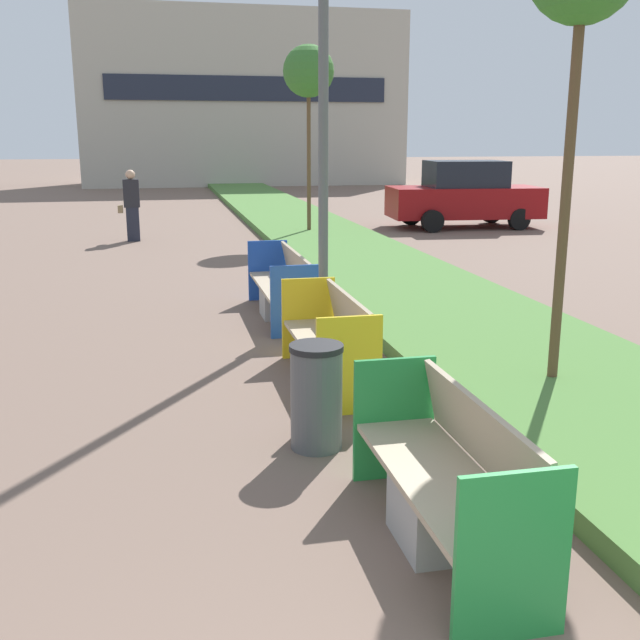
{
  "coord_description": "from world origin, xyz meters",
  "views": [
    {
      "loc": [
        -0.75,
        -0.95,
        2.52
      ],
      "look_at": [
        0.9,
        6.67,
        0.6
      ],
      "focal_mm": 42.0,
      "sensor_mm": 36.0,
      "label": 1
    }
  ],
  "objects_px": {
    "bench_yellow_frame": "(330,349)",
    "parked_car_distant": "(464,195)",
    "bench_blue_frame": "(283,291)",
    "sapling_tree_far": "(309,73)",
    "pedestrian_walking": "(132,205)",
    "bench_green_frame": "(446,490)",
    "litter_bin": "(316,396)"
  },
  "relations": [
    {
      "from": "bench_green_frame",
      "to": "pedestrian_walking",
      "type": "xyz_separation_m",
      "value": [
        -2.3,
        14.95,
        0.52
      ]
    },
    {
      "from": "parked_car_distant",
      "to": "bench_blue_frame",
      "type": "bearing_deg",
      "value": -120.43
    },
    {
      "from": "pedestrian_walking",
      "to": "litter_bin",
      "type": "bearing_deg",
      "value": -82.23
    },
    {
      "from": "bench_blue_frame",
      "to": "sapling_tree_far",
      "type": "height_order",
      "value": "sapling_tree_far"
    },
    {
      "from": "sapling_tree_far",
      "to": "pedestrian_walking",
      "type": "relative_size",
      "value": 2.72
    },
    {
      "from": "litter_bin",
      "to": "parked_car_distant",
      "type": "bearing_deg",
      "value": 62.97
    },
    {
      "from": "bench_yellow_frame",
      "to": "sapling_tree_far",
      "type": "bearing_deg",
      "value": 79.68
    },
    {
      "from": "sapling_tree_far",
      "to": "parked_car_distant",
      "type": "distance_m",
      "value": 5.72
    },
    {
      "from": "bench_green_frame",
      "to": "pedestrian_walking",
      "type": "distance_m",
      "value": 15.14
    },
    {
      "from": "bench_blue_frame",
      "to": "sapling_tree_far",
      "type": "distance_m",
      "value": 9.54
    },
    {
      "from": "sapling_tree_far",
      "to": "bench_green_frame",
      "type": "bearing_deg",
      "value": -98.08
    },
    {
      "from": "litter_bin",
      "to": "sapling_tree_far",
      "type": "bearing_deg",
      "value": 78.89
    },
    {
      "from": "bench_green_frame",
      "to": "parked_car_distant",
      "type": "relative_size",
      "value": 0.46
    },
    {
      "from": "sapling_tree_far",
      "to": "pedestrian_walking",
      "type": "xyz_separation_m",
      "value": [
        -4.41,
        0.1,
        -3.15
      ]
    },
    {
      "from": "bench_green_frame",
      "to": "pedestrian_walking",
      "type": "height_order",
      "value": "pedestrian_walking"
    },
    {
      "from": "pedestrian_walking",
      "to": "parked_car_distant",
      "type": "height_order",
      "value": "parked_car_distant"
    },
    {
      "from": "litter_bin",
      "to": "sapling_tree_far",
      "type": "xyz_separation_m",
      "value": [
        2.59,
        13.21,
        3.59
      ]
    },
    {
      "from": "bench_blue_frame",
      "to": "parked_car_distant",
      "type": "xyz_separation_m",
      "value": [
        6.78,
        9.59,
        0.54
      ]
    },
    {
      "from": "bench_yellow_frame",
      "to": "litter_bin",
      "type": "distance_m",
      "value": 1.7
    },
    {
      "from": "bench_green_frame",
      "to": "litter_bin",
      "type": "height_order",
      "value": "bench_green_frame"
    },
    {
      "from": "pedestrian_walking",
      "to": "bench_yellow_frame",
      "type": "bearing_deg",
      "value": -78.85
    },
    {
      "from": "bench_yellow_frame",
      "to": "pedestrian_walking",
      "type": "relative_size",
      "value": 1.13
    },
    {
      "from": "pedestrian_walking",
      "to": "parked_car_distant",
      "type": "distance_m",
      "value": 9.13
    },
    {
      "from": "bench_green_frame",
      "to": "bench_yellow_frame",
      "type": "distance_m",
      "value": 3.28
    },
    {
      "from": "bench_yellow_frame",
      "to": "pedestrian_walking",
      "type": "distance_m",
      "value": 11.91
    },
    {
      "from": "bench_yellow_frame",
      "to": "sapling_tree_far",
      "type": "relative_size",
      "value": 0.41
    },
    {
      "from": "bench_blue_frame",
      "to": "pedestrian_walking",
      "type": "relative_size",
      "value": 1.38
    },
    {
      "from": "litter_bin",
      "to": "pedestrian_walking",
      "type": "distance_m",
      "value": 13.44
    },
    {
      "from": "bench_yellow_frame",
      "to": "parked_car_distant",
      "type": "bearing_deg",
      "value": 61.74
    },
    {
      "from": "bench_green_frame",
      "to": "litter_bin",
      "type": "bearing_deg",
      "value": 106.47
    },
    {
      "from": "bench_green_frame",
      "to": "litter_bin",
      "type": "distance_m",
      "value": 1.72
    },
    {
      "from": "sapling_tree_far",
      "to": "pedestrian_walking",
      "type": "bearing_deg",
      "value": 178.71
    }
  ]
}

